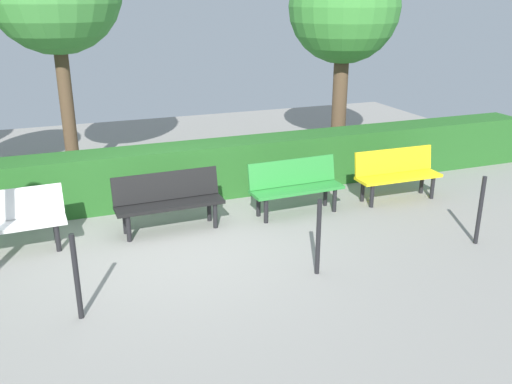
% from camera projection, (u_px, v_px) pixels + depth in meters
% --- Properties ---
extents(ground_plane, '(17.25, 17.25, 0.00)m').
position_uv_depth(ground_plane, '(182.00, 245.00, 7.80)').
color(ground_plane, gray).
extents(bench_yellow, '(1.51, 0.47, 0.86)m').
position_uv_depth(bench_yellow, '(397.00, 172.00, 9.44)').
color(bench_yellow, yellow).
rests_on(bench_yellow, ground_plane).
extents(bench_green, '(1.53, 0.51, 0.86)m').
position_uv_depth(bench_green, '(295.00, 184.00, 8.83)').
color(bench_green, '#2D8C38').
rests_on(bench_green, ground_plane).
extents(bench_black, '(1.61, 0.50, 0.86)m').
position_uv_depth(bench_black, '(168.00, 199.00, 8.19)').
color(bench_black, black).
rests_on(bench_black, ground_plane).
extents(bench_white, '(1.38, 0.53, 0.86)m').
position_uv_depth(bench_white, '(12.00, 219.00, 7.46)').
color(bench_white, white).
rests_on(bench_white, ground_plane).
extents(hedge_row, '(13.25, 0.69, 0.94)m').
position_uv_depth(hedge_row, '(207.00, 170.00, 9.60)').
color(hedge_row, '#266023').
rests_on(hedge_row, ground_plane).
extents(tree_near, '(2.29, 2.29, 4.26)m').
position_uv_depth(tree_near, '(344.00, 8.00, 11.26)').
color(tree_near, brown).
rests_on(tree_near, ground_plane).
extents(railing_post_near, '(0.06, 0.06, 1.00)m').
position_uv_depth(railing_post_near, '(480.00, 211.00, 7.69)').
color(railing_post_near, black).
rests_on(railing_post_near, ground_plane).
extents(railing_post_mid, '(0.06, 0.06, 1.00)m').
position_uv_depth(railing_post_mid, '(318.00, 237.00, 6.85)').
color(railing_post_mid, black).
rests_on(railing_post_mid, ground_plane).
extents(railing_post_far, '(0.06, 0.06, 1.00)m').
position_uv_depth(railing_post_far, '(77.00, 277.00, 5.88)').
color(railing_post_far, black).
rests_on(railing_post_far, ground_plane).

